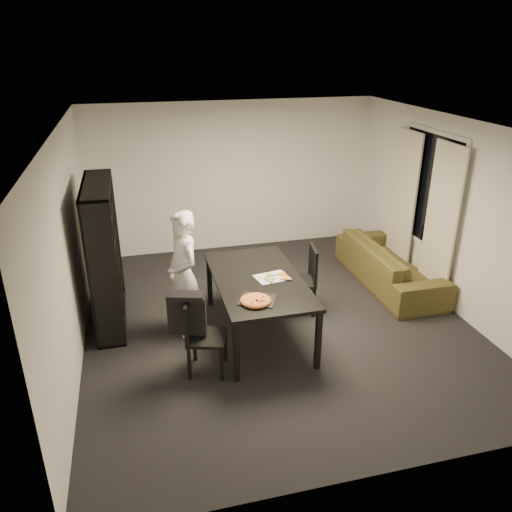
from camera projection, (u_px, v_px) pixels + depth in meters
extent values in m
cube|color=black|center=(276.00, 320.00, 6.80)|extent=(5.00, 5.50, 0.01)
cube|color=white|center=(280.00, 126.00, 5.76)|extent=(5.00, 5.50, 0.01)
cube|color=white|center=(233.00, 177.00, 8.72)|extent=(5.00, 0.01, 2.60)
cube|color=white|center=(379.00, 353.00, 3.84)|extent=(5.00, 0.01, 2.60)
cube|color=white|center=(69.00, 250.00, 5.71)|extent=(0.01, 5.50, 2.60)
cube|color=white|center=(452.00, 215.00, 6.84)|extent=(0.01, 5.50, 2.60)
cube|color=black|center=(429.00, 189.00, 7.29)|extent=(0.02, 1.40, 1.60)
cube|color=white|center=(429.00, 189.00, 7.29)|extent=(0.03, 1.52, 1.72)
cube|color=beige|center=(441.00, 224.00, 6.95)|extent=(0.03, 0.70, 2.25)
cube|color=beige|center=(403.00, 202.00, 7.87)|extent=(0.03, 0.70, 2.25)
cube|color=black|center=(105.00, 255.00, 6.47)|extent=(0.35, 1.50, 1.90)
cube|color=black|center=(258.00, 280.00, 6.20)|extent=(1.06, 1.90, 0.04)
cube|color=black|center=(236.00, 352.00, 5.45)|extent=(0.06, 0.06, 0.75)
cube|color=black|center=(318.00, 340.00, 5.67)|extent=(0.06, 0.06, 0.75)
cube|color=black|center=(210.00, 281.00, 7.05)|extent=(0.06, 0.06, 0.75)
cube|color=black|center=(274.00, 274.00, 7.27)|extent=(0.06, 0.06, 0.75)
cube|color=black|center=(207.00, 337.00, 5.61)|extent=(0.53, 0.53, 0.04)
cube|color=black|center=(189.00, 318.00, 5.52)|extent=(0.16, 0.42, 0.45)
cube|color=black|center=(188.00, 302.00, 5.44)|extent=(0.15, 0.39, 0.05)
cube|color=black|center=(222.00, 364.00, 5.53)|extent=(0.04, 0.04, 0.41)
cube|color=black|center=(225.00, 346.00, 5.86)|extent=(0.04, 0.04, 0.41)
cube|color=black|center=(189.00, 363.00, 5.55)|extent=(0.04, 0.04, 0.41)
cube|color=black|center=(195.00, 345.00, 5.88)|extent=(0.04, 0.04, 0.41)
cube|color=black|center=(298.00, 281.00, 6.86)|extent=(0.51, 0.51, 0.04)
cube|color=black|center=(313.00, 264.00, 6.78)|extent=(0.11, 0.44, 0.47)
cube|color=black|center=(314.00, 249.00, 6.69)|extent=(0.10, 0.42, 0.05)
cube|color=black|center=(282.00, 291.00, 7.12)|extent=(0.04, 0.04, 0.43)
cube|color=black|center=(286.00, 304.00, 6.77)|extent=(0.04, 0.04, 0.43)
cube|color=black|center=(308.00, 290.00, 7.15)|extent=(0.04, 0.04, 0.43)
cube|color=black|center=(313.00, 303.00, 6.80)|extent=(0.04, 0.04, 0.43)
cube|color=black|center=(187.00, 316.00, 5.51)|extent=(0.43, 0.20, 0.45)
cube|color=black|center=(186.00, 296.00, 5.41)|extent=(0.44, 0.29, 0.05)
imported|color=white|center=(183.00, 275.00, 6.22)|extent=(0.55, 0.69, 1.64)
cube|color=black|center=(257.00, 300.00, 5.66)|extent=(0.50, 0.46, 0.01)
cylinder|color=#9F522E|center=(256.00, 301.00, 5.61)|extent=(0.35, 0.35, 0.02)
cylinder|color=yellow|center=(256.00, 299.00, 5.60)|extent=(0.31, 0.31, 0.01)
cube|color=white|center=(272.00, 277.00, 6.20)|extent=(0.45, 0.37, 0.01)
imported|color=#46401C|center=(390.00, 264.00, 7.71)|extent=(0.86, 2.21, 0.65)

